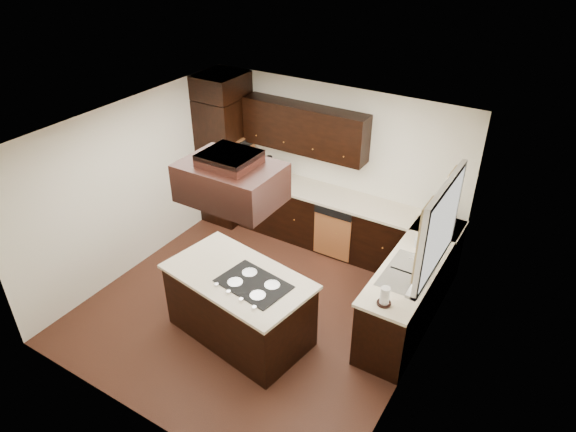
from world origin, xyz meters
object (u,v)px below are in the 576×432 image
at_px(island, 240,306).
at_px(spice_rack, 277,172).
at_px(oven_column, 226,160).
at_px(range_hood, 231,182).

bearing_deg(island, spice_rack, 120.97).
xyz_separation_m(oven_column, spice_rack, (0.93, 0.10, -0.01)).
bearing_deg(oven_column, spice_rack, 6.40).
height_order(island, range_hood, range_hood).
height_order(range_hood, spice_rack, range_hood).
relative_size(oven_column, island, 1.24).
bearing_deg(spice_rack, range_hood, -75.97).
distance_m(range_hood, spice_rack, 2.77).
xyz_separation_m(oven_column, range_hood, (1.88, -2.25, 1.10)).
xyz_separation_m(range_hood, spice_rack, (-0.94, 2.36, -1.11)).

